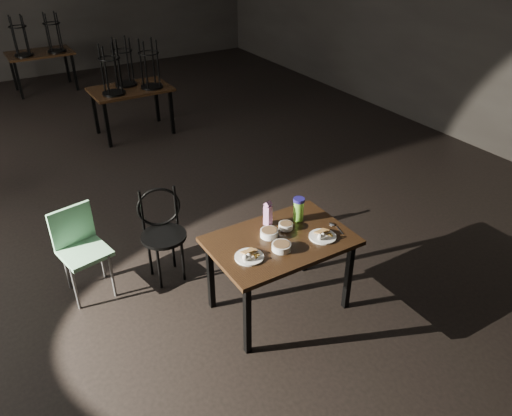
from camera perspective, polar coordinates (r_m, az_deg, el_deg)
main_table at (r=4.27m, az=2.80°, el=-4.42°), size 1.20×0.80×0.75m
plate_left at (r=3.99m, az=-0.78°, el=-5.48°), size 0.24×0.24×0.08m
plate_right at (r=4.26m, az=7.63°, el=-3.13°), size 0.23×0.23×0.08m
bowl_near at (r=4.24m, az=1.52°, el=-2.86°), size 0.15×0.15×0.06m
bowl_far at (r=4.35m, az=3.43°, el=-2.03°), size 0.13×0.13×0.05m
bowl_big at (r=4.08m, az=2.92°, el=-4.42°), size 0.16×0.16×0.05m
juice_carton at (r=4.35m, az=1.37°, el=-0.66°), size 0.07×0.07×0.24m
water_bottle at (r=4.42m, az=4.89°, el=-0.13°), size 0.13×0.13×0.22m
spoon at (r=4.44m, az=8.81°, el=-1.95°), size 0.06×0.21×0.01m
bentwood_chair at (r=4.83m, az=-10.69°, el=-2.19°), size 0.46×0.46×0.91m
school_chair at (r=4.83m, az=-19.45°, el=-3.93°), size 0.47×0.47×0.86m
bg_table_right at (r=8.17m, az=-14.18°, el=13.31°), size 1.20×0.80×1.48m
bg_table_far at (r=10.91m, az=-23.49°, el=15.99°), size 1.20×0.80×1.48m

